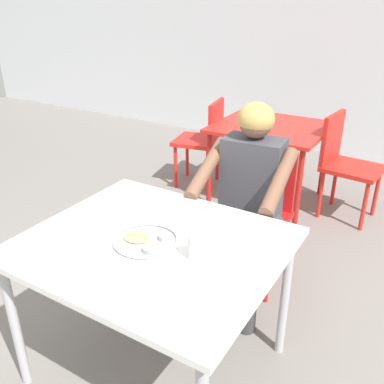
{
  "coord_description": "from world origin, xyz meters",
  "views": [
    {
      "loc": [
        1.02,
        -1.19,
        1.7
      ],
      "look_at": [
        0.11,
        0.31,
        0.88
      ],
      "focal_mm": 39.26,
      "sensor_mm": 36.0,
      "label": 1
    }
  ],
  "objects_px": {
    "drinking_cup": "(196,246)",
    "diner_foreground": "(246,189)",
    "table_foreground": "(153,255)",
    "chair_red_right": "(344,159)",
    "chair_red_left": "(204,136)",
    "table_background_red": "(270,134)",
    "thali_tray": "(146,240)",
    "chair_foreground": "(257,207)"
  },
  "relations": [
    {
      "from": "table_foreground",
      "to": "drinking_cup",
      "type": "xyz_separation_m",
      "value": [
        0.23,
        -0.01,
        0.13
      ]
    },
    {
      "from": "thali_tray",
      "to": "chair_red_left",
      "type": "xyz_separation_m",
      "value": [
        -0.91,
        2.11,
        -0.25
      ]
    },
    {
      "from": "table_background_red",
      "to": "chair_red_left",
      "type": "xyz_separation_m",
      "value": [
        -0.65,
        0.0,
        -0.13
      ]
    },
    {
      "from": "drinking_cup",
      "to": "diner_foreground",
      "type": "height_order",
      "value": "diner_foreground"
    },
    {
      "from": "chair_foreground",
      "to": "chair_red_left",
      "type": "xyz_separation_m",
      "value": [
        -1.01,
        1.1,
        -0.0
      ]
    },
    {
      "from": "chair_red_left",
      "to": "table_foreground",
      "type": "bearing_deg",
      "value": -66.02
    },
    {
      "from": "chair_red_left",
      "to": "diner_foreground",
      "type": "bearing_deg",
      "value": -52.25
    },
    {
      "from": "chair_red_left",
      "to": "drinking_cup",
      "type": "bearing_deg",
      "value": -61.2
    },
    {
      "from": "diner_foreground",
      "to": "chair_red_right",
      "type": "relative_size",
      "value": 1.39
    },
    {
      "from": "chair_foreground",
      "to": "chair_red_left",
      "type": "relative_size",
      "value": 1.02
    },
    {
      "from": "chair_foreground",
      "to": "diner_foreground",
      "type": "height_order",
      "value": "diner_foreground"
    },
    {
      "from": "thali_tray",
      "to": "table_background_red",
      "type": "xyz_separation_m",
      "value": [
        -0.26,
        2.1,
        -0.12
      ]
    },
    {
      "from": "drinking_cup",
      "to": "chair_foreground",
      "type": "height_order",
      "value": "chair_foreground"
    },
    {
      "from": "table_foreground",
      "to": "thali_tray",
      "type": "distance_m",
      "value": 0.09
    },
    {
      "from": "thali_tray",
      "to": "table_background_red",
      "type": "height_order",
      "value": "thali_tray"
    },
    {
      "from": "thali_tray",
      "to": "chair_foreground",
      "type": "height_order",
      "value": "chair_foreground"
    },
    {
      "from": "table_foreground",
      "to": "chair_red_right",
      "type": "height_order",
      "value": "chair_red_right"
    },
    {
      "from": "drinking_cup",
      "to": "chair_red_right",
      "type": "relative_size",
      "value": 0.13
    },
    {
      "from": "drinking_cup",
      "to": "chair_foreground",
      "type": "relative_size",
      "value": 0.13
    },
    {
      "from": "drinking_cup",
      "to": "diner_foreground",
      "type": "relative_size",
      "value": 0.09
    },
    {
      "from": "chair_foreground",
      "to": "diner_foreground",
      "type": "relative_size",
      "value": 0.71
    },
    {
      "from": "table_background_red",
      "to": "chair_red_left",
      "type": "height_order",
      "value": "chair_red_left"
    },
    {
      "from": "diner_foreground",
      "to": "chair_red_left",
      "type": "bearing_deg",
      "value": 127.75
    },
    {
      "from": "table_background_red",
      "to": "table_foreground",
      "type": "bearing_deg",
      "value": -82.54
    },
    {
      "from": "diner_foreground",
      "to": "chair_red_right",
      "type": "bearing_deg",
      "value": 79.78
    },
    {
      "from": "chair_foreground",
      "to": "table_background_red",
      "type": "xyz_separation_m",
      "value": [
        -0.36,
        1.1,
        0.12
      ]
    },
    {
      "from": "chair_foreground",
      "to": "drinking_cup",
      "type": "bearing_deg",
      "value": -82.03
    },
    {
      "from": "chair_foreground",
      "to": "chair_red_left",
      "type": "distance_m",
      "value": 1.5
    },
    {
      "from": "thali_tray",
      "to": "chair_foreground",
      "type": "distance_m",
      "value": 1.04
    },
    {
      "from": "table_foreground",
      "to": "drinking_cup",
      "type": "height_order",
      "value": "drinking_cup"
    },
    {
      "from": "thali_tray",
      "to": "drinking_cup",
      "type": "distance_m",
      "value": 0.25
    },
    {
      "from": "diner_foreground",
      "to": "table_background_red",
      "type": "bearing_deg",
      "value": 105.75
    },
    {
      "from": "drinking_cup",
      "to": "chair_foreground",
      "type": "bearing_deg",
      "value": 97.97
    },
    {
      "from": "thali_tray",
      "to": "drinking_cup",
      "type": "height_order",
      "value": "drinking_cup"
    },
    {
      "from": "drinking_cup",
      "to": "chair_red_left",
      "type": "relative_size",
      "value": 0.13
    },
    {
      "from": "table_background_red",
      "to": "chair_red_left",
      "type": "relative_size",
      "value": 1.1
    },
    {
      "from": "drinking_cup",
      "to": "chair_red_right",
      "type": "distance_m",
      "value": 2.17
    },
    {
      "from": "thali_tray",
      "to": "table_background_red",
      "type": "relative_size",
      "value": 0.31
    },
    {
      "from": "thali_tray",
      "to": "diner_foreground",
      "type": "bearing_deg",
      "value": 81.33
    },
    {
      "from": "drinking_cup",
      "to": "chair_red_left",
      "type": "xyz_separation_m",
      "value": [
        -1.15,
        2.1,
        -0.3
      ]
    },
    {
      "from": "diner_foreground",
      "to": "table_background_red",
      "type": "height_order",
      "value": "diner_foreground"
    },
    {
      "from": "chair_red_left",
      "to": "chair_red_right",
      "type": "distance_m",
      "value": 1.28
    }
  ]
}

